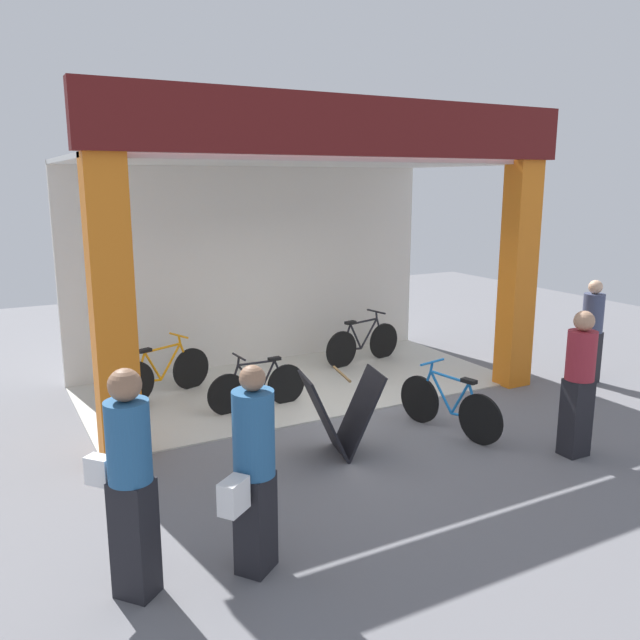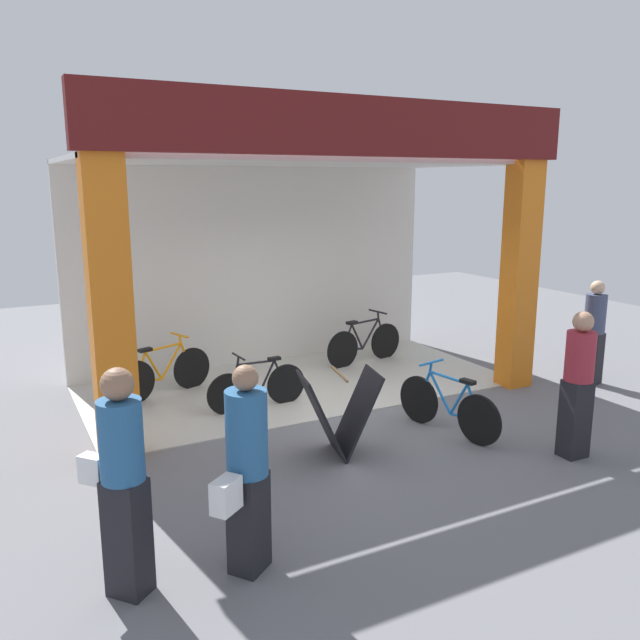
{
  "view_description": "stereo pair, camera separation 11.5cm",
  "coord_description": "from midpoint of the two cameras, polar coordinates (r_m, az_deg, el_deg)",
  "views": [
    {
      "loc": [
        -4.16,
        -6.98,
        3.04
      ],
      "look_at": [
        0.0,
        0.76,
        1.15
      ],
      "focal_mm": 36.49,
      "sensor_mm": 36.0,
      "label": 1
    },
    {
      "loc": [
        -4.06,
        -7.03,
        3.04
      ],
      "look_at": [
        0.0,
        0.76,
        1.15
      ],
      "focal_mm": 36.49,
      "sensor_mm": 36.0,
      "label": 2
    }
  ],
  "objects": [
    {
      "name": "bicycle_parked_0",
      "position": [
        8.15,
        11.56,
        -7.46
      ],
      "size": [
        0.45,
        1.52,
        0.85
      ],
      "color": "black",
      "rests_on": "ground"
    },
    {
      "name": "pedestrian_3",
      "position": [
        5.16,
        -5.83,
        -12.89
      ],
      "size": [
        0.61,
        0.54,
        1.69
      ],
      "color": "black",
      "rests_on": "ground"
    },
    {
      "name": "ground_plane",
      "position": [
        8.67,
        2.72,
        -8.39
      ],
      "size": [
        20.49,
        20.49,
        0.0
      ],
      "primitive_type": "plane",
      "color": "slate",
      "rests_on": "ground"
    },
    {
      "name": "bicycle_inside_2",
      "position": [
        9.57,
        -13.2,
        -4.53
      ],
      "size": [
        1.5,
        0.58,
        0.87
      ],
      "color": "black",
      "rests_on": "ground"
    },
    {
      "name": "bicycle_inside_1",
      "position": [
        10.99,
        4.21,
        -2.06
      ],
      "size": [
        1.57,
        0.43,
        0.87
      ],
      "color": "black",
      "rests_on": "ground"
    },
    {
      "name": "pedestrian_2",
      "position": [
        10.67,
        23.16,
        -0.95
      ],
      "size": [
        0.37,
        0.37,
        1.58
      ],
      "color": "black",
      "rests_on": "ground"
    },
    {
      "name": "pedestrian_0",
      "position": [
        5.05,
        -16.28,
        -13.29
      ],
      "size": [
        0.51,
        0.55,
        1.76
      ],
      "color": "black",
      "rests_on": "ground"
    },
    {
      "name": "sandwich_board_sign",
      "position": [
        7.36,
        2.15,
        -8.22
      ],
      "size": [
        0.97,
        0.75,
        0.96
      ],
      "color": "black",
      "rests_on": "ground"
    },
    {
      "name": "pedestrian_1",
      "position": [
        7.74,
        22.08,
        -5.17
      ],
      "size": [
        0.32,
        0.32,
        1.66
      ],
      "color": "black",
      "rests_on": "ground"
    },
    {
      "name": "bicycle_inside_0",
      "position": [
        8.85,
        -5.12,
        -5.84
      ],
      "size": [
        1.43,
        0.39,
        0.79
      ],
      "color": "black",
      "rests_on": "ground"
    },
    {
      "name": "shop_facade",
      "position": [
        9.61,
        -2.1,
        6.94
      ],
      "size": [
        6.44,
        3.34,
        4.01
      ],
      "color": "beige",
      "rests_on": "ground"
    }
  ]
}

